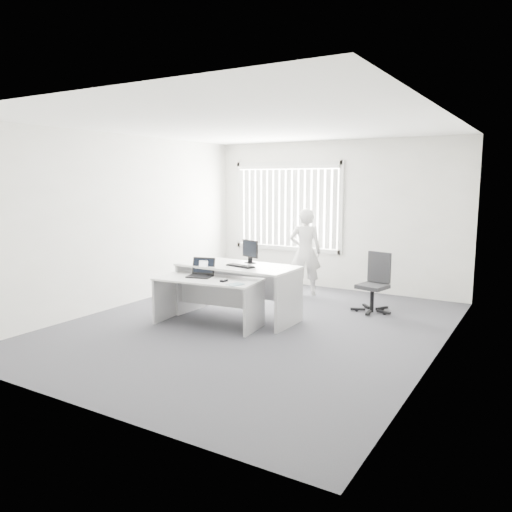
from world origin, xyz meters
The scene contains 18 objects.
ground centered at (0.00, 0.00, 0.00)m, with size 6.00×6.00×0.00m, color #47464D.
wall_back centered at (0.00, 3.00, 1.40)m, with size 5.00×0.02×2.80m, color silver.
wall_front centered at (0.00, -3.00, 1.40)m, with size 5.00×0.02×2.80m, color silver.
wall_left centered at (-2.50, 0.00, 1.40)m, with size 0.02×6.00×2.80m, color silver.
wall_right centered at (2.50, 0.00, 1.40)m, with size 0.02×6.00×2.80m, color silver.
ceiling centered at (0.00, 0.00, 2.80)m, with size 5.00×6.00×0.02m, color white.
window centered at (-1.00, 2.96, 1.55)m, with size 2.32×0.06×1.76m, color silver.
blinds centered at (-1.00, 2.90, 1.52)m, with size 2.20×0.10×1.50m, color silver, non-canonical shape.
desk_near centered at (-0.59, -0.25, 0.49)m, with size 1.56×0.86×0.68m.
desk_far centered at (-0.42, 0.26, 0.59)m, with size 1.81×0.87×0.82m.
office_chair centered at (1.22, 1.69, 0.29)m, with size 0.64×0.64×0.94m.
person centered at (-0.24, 2.24, 0.78)m, with size 0.57×0.38×1.57m, color silver.
laptop centered at (-0.75, -0.24, 0.82)m, with size 0.35×0.31×0.27m, color black, non-canonical shape.
paper_sheet centered at (-0.21, -0.33, 0.68)m, with size 0.30×0.21×0.00m, color silver.
mouse centered at (-0.26, -0.34, 0.70)m, with size 0.06×0.11×0.04m, color #AAAAAC, non-canonical shape.
booklet centered at (-0.02, -0.41, 0.69)m, with size 0.15×0.21×0.01m, color white.
keyboard centered at (-0.30, 0.15, 0.83)m, with size 0.46×0.15×0.02m, color black.
monitor centered at (-0.35, 0.50, 0.99)m, with size 0.36×0.11×0.36m, color black, non-canonical shape.
Camera 1 is at (3.57, -5.89, 2.07)m, focal length 35.00 mm.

